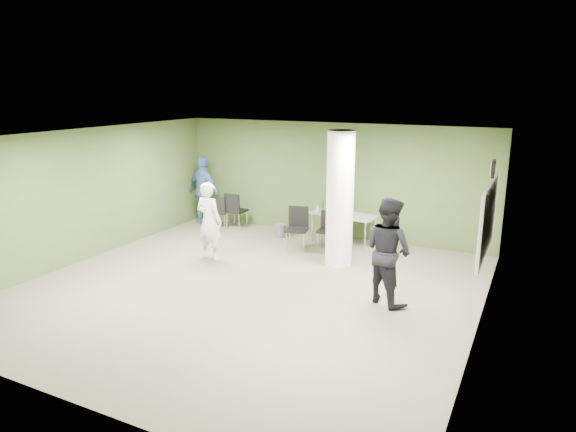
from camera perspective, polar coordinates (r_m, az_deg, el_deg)
The scene contains 17 objects.
floor at distance 9.65m, azimuth -4.34°, elevation -8.00°, with size 8.00×8.00×0.00m, color #4D4D3D.
ceiling at distance 8.98m, azimuth -4.68°, elevation 8.78°, with size 8.00×8.00×0.00m, color white.
wall_back at distance 12.73m, azimuth 4.78°, elevation 4.03°, with size 8.00×0.02×2.80m, color #3D4C23.
wall_left at distance 11.74m, azimuth -21.52°, elevation 2.20°, with size 0.02×8.00×2.80m, color #3D4C23.
wall_right_cream at distance 8.00m, azimuth 20.96°, elevation -3.05°, with size 0.02×8.00×2.80m, color beige.
column at distance 10.55m, azimuth 5.79°, elevation 1.87°, with size 0.56×0.56×2.80m, color silver.
whiteboard at distance 9.13m, azimuth 21.33°, elevation -0.35°, with size 0.05×2.30×1.30m.
wall_clock at distance 8.97m, azimuth 21.83°, elevation 4.91°, with size 0.06×0.32×0.32m.
folding_table at distance 12.13m, azimuth 6.12°, elevation 0.05°, with size 1.64×0.90×0.99m.
wastebasket at distance 12.77m, azimuth -0.82°, elevation -1.61°, with size 0.28×0.28×0.32m, color #4C4C4C.
chair_back_left at distance 13.58m, azimuth -7.72°, elevation 0.63°, with size 0.53×0.53×0.83m.
chair_back_right at distance 13.47m, azimuth -5.96°, elevation 0.90°, with size 0.48×0.48×0.95m.
chair_table_left at distance 11.74m, azimuth 1.06°, elevation -0.96°, with size 0.59×0.59×0.97m.
chair_table_right at distance 11.87m, azimuth 4.48°, elevation -1.20°, with size 0.48×0.48×0.85m.
woman_white at distance 11.08m, azimuth -8.76°, elevation -0.57°, with size 0.62×0.41×1.70m, color silver.
man_black at distance 8.90m, azimuth 11.05°, elevation -3.80°, with size 0.91×0.71×1.86m, color black.
man_blue at distance 13.92m, azimuth -9.32°, elevation 2.76°, with size 1.08×0.45×1.84m, color #3F5F9E.
Camera 1 is at (4.62, -7.65, 3.65)m, focal length 32.00 mm.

